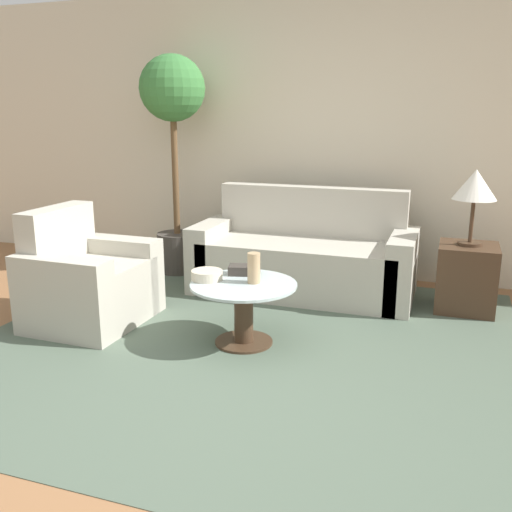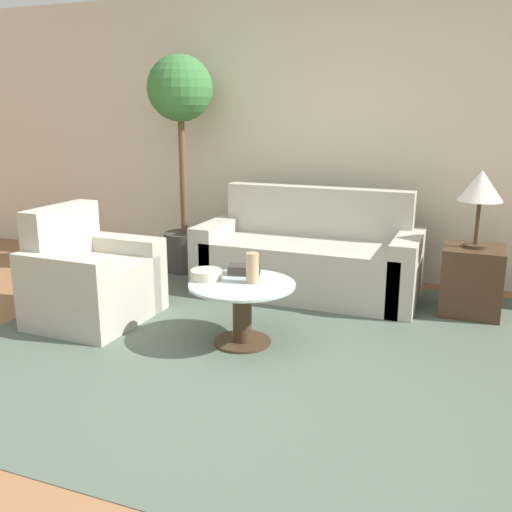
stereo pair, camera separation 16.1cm
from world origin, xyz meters
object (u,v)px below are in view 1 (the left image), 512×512
Objects in this scene: potted_plant at (174,126)px; bowl at (207,275)px; armchair at (86,284)px; coffee_table at (244,305)px; sofa_main at (305,258)px; vase at (254,268)px; book_stack at (244,270)px; table_lamp at (475,187)px.

potted_plant is 1.98m from bowl.
coffee_table is at bearing -89.71° from armchair.
coffee_table is at bearing -94.27° from sofa_main.
vase is at bearing -88.22° from armchair.
coffee_table is at bearing -49.99° from potted_plant.
armchair is 1.21m from book_stack.
table_lamp is (1.31, -0.06, 0.68)m from sofa_main.
table_lamp reaches higher than vase.
bowl is at bearing -56.61° from potted_plant.
bowl is 0.87× the size of book_stack.
coffee_table is at bearing -152.47° from vase.
sofa_main reaches higher than bowl.
coffee_table is 1.22× the size of table_lamp.
coffee_table is (1.25, -0.01, -0.01)m from armchair.
vase is at bearing 6.18° from bowl.
armchair is at bearing 179.35° from coffee_table.
sofa_main is 2.61× the size of coffee_table.
book_stack is (-1.48, -1.00, -0.52)m from table_lamp.
sofa_main is 8.79× the size of bowl.
coffee_table is 0.28m from book_stack.
vase reaches higher than coffee_table.
table_lamp reaches higher than book_stack.
sofa_main is 1.83m from armchair.
book_stack is at bearing 46.13° from bowl.
coffee_table is at bearing 0.40° from bowl.
coffee_table is (-0.09, -1.26, -0.02)m from sofa_main.
table_lamp reaches higher than coffee_table.
sofa_main is 7.66× the size of book_stack.
armchair is 1.81m from potted_plant.
book_stack is at bearing -98.69° from sofa_main.
armchair is 3.61× the size of book_stack.
armchair is 4.29× the size of vase.
potted_plant is (0.02, 1.44, 1.10)m from armchair.
coffee_table is 1.98m from table_lamp.
coffee_table is 2.94× the size of book_stack.
sofa_main reaches higher than vase.
armchair is 1.25m from coffee_table.
vase is (1.31, 0.02, 0.24)m from armchair.
armchair is 1.23× the size of coffee_table.
vase is at bearing -66.57° from book_stack.
vase is (1.29, -1.43, -0.86)m from potted_plant.
potted_plant is at bearing 130.01° from coffee_table.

